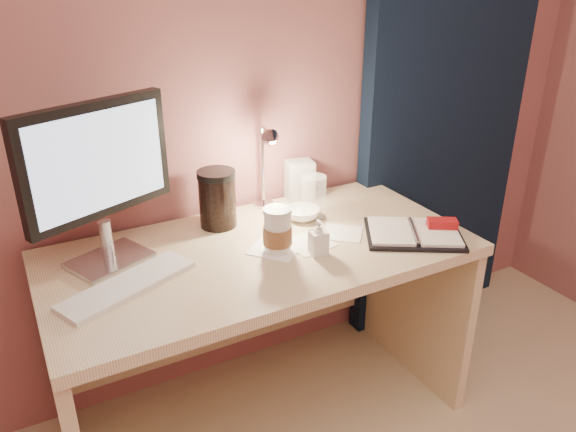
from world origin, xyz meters
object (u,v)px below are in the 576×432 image
keyboard (128,285)px  dark_jar (218,202)px  monitor (96,171)px  desk_lamp (277,160)px  desk (253,295)px  planner (416,232)px  coffee_cup (277,232)px  product_box (300,180)px  clear_cup (314,197)px  lotion_bottle (319,237)px  bowl (302,214)px

keyboard → dark_jar: dark_jar is taller
monitor → desk_lamp: monitor is taller
desk → planner: size_ratio=3.49×
dark_jar → planner: bearing=-35.3°
monitor → planner: bearing=-40.4°
dark_jar → desk_lamp: desk_lamp is taller
desk → keyboard: bearing=-165.6°
coffee_cup → product_box: 0.46m
desk → dark_jar: 0.36m
clear_cup → lotion_bottle: size_ratio=1.32×
lotion_bottle → planner: bearing=-7.2°
desk_lamp → product_box: bearing=41.1°
monitor → planner: monitor is taller
monitor → coffee_cup: 0.58m
coffee_cup → clear_cup: 0.30m
bowl → desk_lamp: (-0.06, 0.09, 0.19)m
clear_cup → lotion_bottle: bearing=-117.6°
product_box → planner: bearing=-57.5°
bowl → lotion_bottle: (-0.09, -0.26, 0.04)m
desk → monitor: 0.71m
planner → dark_jar: 0.70m
bowl → dark_jar: bearing=161.7°
clear_cup → dark_jar: (-0.34, 0.10, 0.01)m
keyboard → coffee_cup: (0.48, -0.01, 0.06)m
monitor → coffee_cup: (0.50, -0.19, -0.23)m
desk_lamp → clear_cup: bearing=-31.9°
monitor → product_box: (0.78, 0.17, -0.23)m
lotion_bottle → desk_lamp: size_ratio=0.36×
monitor → bowl: size_ratio=3.95×
clear_cup → bowl: size_ratio=1.22×
coffee_cup → dark_jar: size_ratio=0.83×
keyboard → product_box: size_ratio=2.66×
desk → monitor: bearing=172.3°
keyboard → desk_lamp: size_ratio=1.23×
planner → coffee_cup: 0.49m
keyboard → dark_jar: size_ratio=2.25×
clear_cup → desk_lamp: 0.19m
coffee_cup → lotion_bottle: (0.11, -0.08, -0.01)m
dark_jar → lotion_bottle: bearing=-60.4°
clear_cup → dark_jar: size_ratio=0.86×
keyboard → bowl: 0.70m
keyboard → bowl: bearing=-8.8°
desk → monitor: monitor is taller
clear_cup → monitor: bearing=179.7°
clear_cup → desk: bearing=-168.2°
bowl → desk_lamp: bearing=120.4°
clear_cup → desk_lamp: bearing=136.9°
coffee_cup → desk: bearing=107.1°
desk → lotion_bottle: 0.38m
coffee_cup → product_box: size_ratio=0.98×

